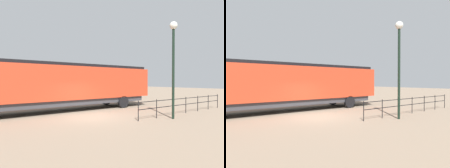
{
  "view_description": "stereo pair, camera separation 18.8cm",
  "coord_description": "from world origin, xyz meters",
  "views": [
    {
      "loc": [
        11.49,
        -6.69,
        2.45
      ],
      "look_at": [
        -0.91,
        2.38,
        2.23
      ],
      "focal_mm": 30.98,
      "sensor_mm": 36.0,
      "label": 1
    },
    {
      "loc": [
        11.6,
        -6.54,
        2.45
      ],
      "look_at": [
        -0.91,
        2.38,
        2.23
      ],
      "focal_mm": 30.98,
      "sensor_mm": 36.0,
      "label": 2
    }
  ],
  "objects": [
    {
      "name": "lamp_post",
      "position": [
        3.7,
        3.95,
        4.39
      ],
      "size": [
        0.5,
        0.5,
        6.33
      ],
      "color": "black",
      "rests_on": "ground_plane"
    },
    {
      "name": "platform_fence",
      "position": [
        2.9,
        6.63,
        0.8
      ],
      "size": [
        0.05,
        10.11,
        1.25
      ],
      "color": "black",
      "rests_on": "ground_plane"
    },
    {
      "name": "locomotive",
      "position": [
        -3.68,
        -0.38,
        2.21
      ],
      "size": [
        3.07,
        17.18,
        3.89
      ],
      "color": "red",
      "rests_on": "ground_plane"
    },
    {
      "name": "ground_plane",
      "position": [
        0.0,
        0.0,
        0.0
      ],
      "size": [
        120.0,
        120.0,
        0.0
      ],
      "primitive_type": "plane",
      "color": "#84705B"
    }
  ]
}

